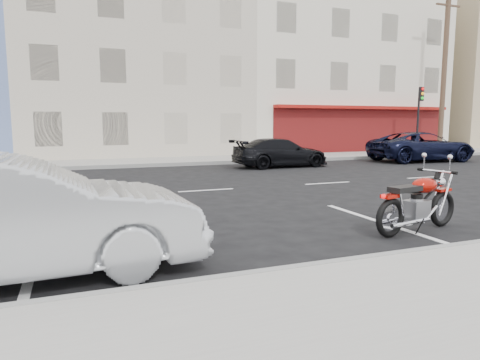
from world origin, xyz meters
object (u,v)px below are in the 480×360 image
object	(u,v)px
traffic_light	(419,111)
sedan_silver	(7,218)
motorcycle	(443,200)
suv_far	(422,147)
fire_hydrant	(395,146)
utility_pole	(444,75)
car_far	(280,153)

from	to	relation	value
traffic_light	sedan_silver	xyz separation A→B (m)	(-19.70, -14.13, -1.79)
traffic_light	motorcycle	xyz separation A→B (m)	(-12.65, -13.95, -2.08)
motorcycle	suv_far	xyz separation A→B (m)	(9.72, 10.60, 0.24)
fire_hydrant	sedan_silver	world-z (taller)	sedan_silver
utility_pole	suv_far	xyz separation A→B (m)	(-4.93, -3.61, -4.02)
car_far	fire_hydrant	bearing A→B (deg)	-71.49
traffic_light	sedan_silver	world-z (taller)	traffic_light
traffic_light	sedan_silver	size ratio (longest dim) A/B	0.82
traffic_light	fire_hydrant	world-z (taller)	traffic_light
utility_pole	sedan_silver	xyz separation A→B (m)	(-21.70, -14.40, -3.97)
utility_pole	suv_far	world-z (taller)	utility_pole
suv_far	car_far	bearing A→B (deg)	93.79
traffic_light	car_far	size ratio (longest dim) A/B	0.90
traffic_light	utility_pole	bearing A→B (deg)	7.61
fire_hydrant	suv_far	distance (m)	3.80
car_far	traffic_light	bearing A→B (deg)	-75.01
fire_hydrant	sedan_silver	size ratio (longest dim) A/B	0.15
traffic_light	fire_hydrant	bearing A→B (deg)	173.64
fire_hydrant	car_far	xyz separation A→B (m)	(-9.13, -3.42, 0.09)
traffic_light	car_far	distance (m)	11.29
utility_pole	traffic_light	bearing A→B (deg)	-172.39
suv_far	car_far	distance (m)	7.71
traffic_light	suv_far	world-z (taller)	traffic_light
motorcycle	traffic_light	bearing A→B (deg)	36.60
sedan_silver	car_far	size ratio (longest dim) A/B	1.10
sedan_silver	motorcycle	bearing A→B (deg)	-91.15
suv_far	car_far	size ratio (longest dim) A/B	1.23
traffic_light	car_far	bearing A→B (deg)	-163.00
motorcycle	suv_far	bearing A→B (deg)	36.28
utility_pole	motorcycle	size ratio (longest dim) A/B	4.31
sedan_silver	suv_far	bearing A→B (deg)	-59.90
fire_hydrant	suv_far	bearing A→B (deg)	-112.11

